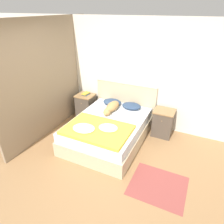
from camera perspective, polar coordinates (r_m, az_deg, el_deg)
name	(u,v)px	position (r m, az deg, el deg)	size (l,w,h in m)	color
ground_plane	(90,172)	(3.87, -6.24, -16.78)	(16.00, 16.00, 0.00)	#997047
wall_back	(133,74)	(4.90, 6.07, 10.70)	(9.00, 0.06, 2.55)	silver
wall_side_left	(50,78)	(4.82, -17.42, 9.30)	(0.06, 3.10, 2.55)	gray
bed	(108,130)	(4.48, -1.07, -5.24)	(1.50, 1.95, 0.53)	#C6B28E
headboard	(125,102)	(5.14, 3.84, 2.99)	(1.58, 0.06, 1.06)	#C6B28E
nightstand_left	(86,106)	(5.48, -7.49, 1.78)	(0.46, 0.43, 0.64)	#4C4238
nightstand_right	(163,123)	(4.79, 14.36, -3.00)	(0.46, 0.43, 0.64)	#4C4238
pillow_left	(112,102)	(5.01, 0.04, 2.86)	(0.46, 0.35, 0.12)	navy
pillow_right	(132,106)	(4.83, 5.60, 1.74)	(0.46, 0.35, 0.12)	navy
quilt	(97,129)	(3.96, -4.38, -4.95)	(1.29, 0.89, 0.11)	yellow
dog	(112,107)	(4.68, -0.09, 1.36)	(0.24, 0.75, 0.19)	tan
book_stack	(86,94)	(5.36, -7.50, 5.20)	(0.16, 0.23, 0.05)	#285689
rug	(158,186)	(3.72, 13.00, -19.83)	(0.93, 0.83, 0.00)	#93423D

